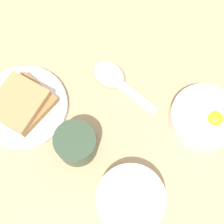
# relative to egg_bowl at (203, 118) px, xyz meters

# --- Properties ---
(ground_plane) EXTENTS (3.00, 3.00, 0.00)m
(ground_plane) POSITION_rel_egg_bowl_xyz_m (0.04, 0.07, -0.02)
(ground_plane) COLOR tan
(egg_bowl) EXTENTS (0.14, 0.14, 0.08)m
(egg_bowl) POSITION_rel_egg_bowl_xyz_m (0.00, 0.00, 0.00)
(egg_bowl) COLOR white
(egg_bowl) RESTS_ON ground_plane
(toast_plate) EXTENTS (0.19, 0.19, 0.02)m
(toast_plate) POSITION_rel_egg_bowl_xyz_m (0.29, 0.25, -0.02)
(toast_plate) COLOR white
(toast_plate) RESTS_ON ground_plane
(toast_sandwich) EXTENTS (0.12, 0.13, 0.04)m
(toast_sandwich) POSITION_rel_egg_bowl_xyz_m (0.29, 0.25, 0.01)
(toast_sandwich) COLOR #9E7042
(toast_sandwich) RESTS_ON toast_plate
(soup_spoon) EXTENTS (0.17, 0.06, 0.03)m
(soup_spoon) POSITION_rel_egg_bowl_xyz_m (0.20, 0.06, -0.01)
(soup_spoon) COLOR white
(soup_spoon) RESTS_ON ground_plane
(congee_bowl) EXTENTS (0.13, 0.13, 0.05)m
(congee_bowl) POSITION_rel_egg_bowl_xyz_m (-0.01, 0.23, 0.00)
(congee_bowl) COLOR white
(congee_bowl) RESTS_ON ground_plane
(drinking_cup) EXTENTS (0.08, 0.08, 0.07)m
(drinking_cup) POSITION_rel_egg_bowl_xyz_m (0.15, 0.23, 0.01)
(drinking_cup) COLOR #334733
(drinking_cup) RESTS_ON ground_plane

